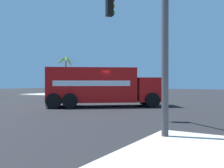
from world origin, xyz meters
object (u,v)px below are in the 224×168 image
traffic_light_primary (140,12)px  vending_machine_red (90,87)px  pickup_white (129,91)px  delivery_truck (102,86)px  palm_tree_far (66,69)px

traffic_light_primary → vending_machine_red: (19.56, 16.52, -3.12)m
traffic_light_primary → pickup_white: traffic_light_primary is taller
traffic_light_primary → pickup_white: size_ratio=1.16×
pickup_white → traffic_light_primary: bearing=-151.4°
delivery_truck → vending_machine_red: (12.64, 10.31, -0.37)m
delivery_truck → pickup_white: (11.27, 3.71, -0.71)m
delivery_truck → pickup_white: bearing=18.2°
pickup_white → vending_machine_red: bearing=78.3°
traffic_light_primary → pickup_white: bearing=28.6°
delivery_truck → pickup_white: delivery_truck is taller
delivery_truck → vending_machine_red: bearing=39.2°
delivery_truck → traffic_light_primary: size_ratio=1.31×
delivery_truck → vending_machine_red: delivery_truck is taller
vending_machine_red → delivery_truck: bearing=-140.8°
pickup_white → palm_tree_far: palm_tree_far is taller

